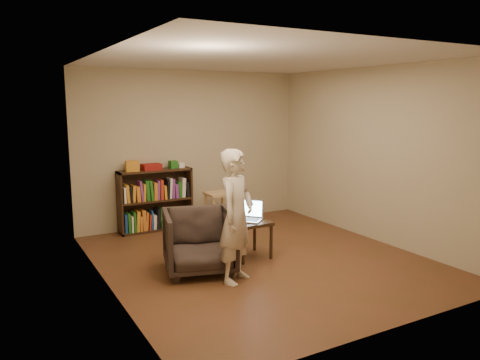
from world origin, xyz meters
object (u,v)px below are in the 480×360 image
armchair (199,241)px  laptop (249,215)px  side_table (249,227)px  bookshelf (155,203)px  stool (218,199)px

armchair → laptop: armchair is taller
laptop → side_table: bearing=-62.1°
armchair → side_table: (0.81, 0.18, 0.03)m
armchair → laptop: size_ratio=1.89×
bookshelf → armchair: 2.13m
bookshelf → stool: 1.04m
side_table → laptop: size_ratio=1.12×
bookshelf → side_table: size_ratio=2.38×
stool → side_table: 1.67m
armchair → laptop: 0.88m
bookshelf → laptop: (0.67, -1.89, 0.13)m
stool → laptop: bearing=-101.7°
armchair → laptop: (0.83, 0.23, 0.18)m
side_table → laptop: bearing=68.4°
armchair → stool: bearing=72.8°
side_table → bookshelf: bearing=108.5°
side_table → stool: bearing=78.0°
bookshelf → laptop: bookshelf is taller
bookshelf → armchair: bookshelf is taller
stool → side_table: (-0.35, -1.64, -0.05)m
armchair → bookshelf: bearing=100.9°
bookshelf → side_table: bookshelf is taller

